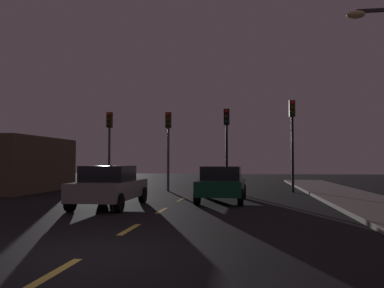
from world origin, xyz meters
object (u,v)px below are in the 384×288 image
traffic_signal_center_left (168,135)px  traffic_signal_far_right (292,128)px  car_stopped_ahead (222,184)px  traffic_signal_far_left (109,135)px  traffic_signal_center_right (227,133)px  car_adjacent_lane (110,186)px

traffic_signal_center_left → traffic_signal_far_right: bearing=0.0°
traffic_signal_center_left → traffic_signal_far_right: traffic_signal_far_right is taller
traffic_signal_center_left → car_stopped_ahead: traffic_signal_center_left is taller
traffic_signal_far_left → traffic_signal_center_right: 6.85m
traffic_signal_center_right → traffic_signal_center_left: bearing=-180.0°
car_stopped_ahead → car_adjacent_lane: (-4.01, -2.55, 0.02)m
traffic_signal_far_left → traffic_signal_far_right: traffic_signal_far_right is taller
traffic_signal_far_left → car_adjacent_lane: size_ratio=1.08×
car_stopped_ahead → traffic_signal_center_right: bearing=90.7°
traffic_signal_center_right → traffic_signal_far_left: bearing=-180.0°
traffic_signal_center_right → car_adjacent_lane: 9.23m
car_stopped_ahead → car_adjacent_lane: bearing=-147.6°
traffic_signal_center_right → car_adjacent_lane: traffic_signal_center_right is taller
traffic_signal_center_left → car_stopped_ahead: (3.40, -5.41, -2.43)m
traffic_signal_center_left → car_stopped_ahead: size_ratio=1.12×
car_adjacent_lane → traffic_signal_far_left: bearing=110.0°
traffic_signal_far_left → traffic_signal_center_right: (6.85, 0.00, 0.05)m
traffic_signal_center_right → car_stopped_ahead: bearing=-89.3°
traffic_signal_far_left → car_stopped_ahead: bearing=-38.0°
car_stopped_ahead → car_adjacent_lane: car_adjacent_lane is taller
traffic_signal_far_left → car_stopped_ahead: 9.12m
car_stopped_ahead → traffic_signal_far_left: bearing=142.0°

